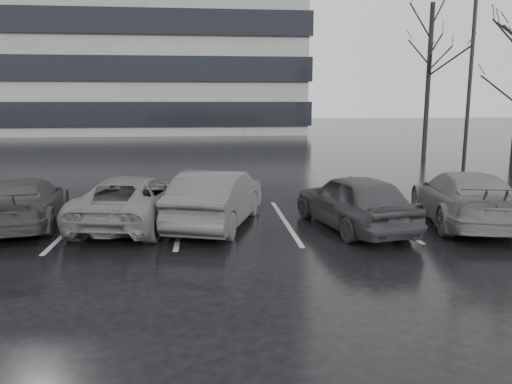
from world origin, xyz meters
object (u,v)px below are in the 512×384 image
object	(u,v)px
car_east	(464,197)
lamp_post	(469,88)
car_main	(354,201)
tree_north	(428,82)
car_west_b	(133,200)
car_west_a	(217,198)
car_west_c	(25,202)

from	to	relation	value
car_east	lamp_post	world-z (taller)	lamp_post
car_main	tree_north	bearing A→B (deg)	-132.07
car_west_b	tree_north	distance (m)	20.75
car_east	lamp_post	xyz separation A→B (m)	(3.15, 5.94, 2.98)
car_east	tree_north	bearing A→B (deg)	-98.92
car_west_b	car_east	world-z (taller)	car_east
lamp_post	tree_north	size ratio (longest dim) A/B	0.95
car_main	car_west_b	bearing A→B (deg)	-21.77
car_west_a	car_west_c	world-z (taller)	car_west_a
car_west_a	car_west_c	xyz separation A→B (m)	(-4.97, 0.46, -0.10)
lamp_post	tree_north	xyz separation A→B (m)	(2.58, 9.26, 0.57)
car_main	car_west_c	bearing A→B (deg)	-19.92
car_west_a	car_west_c	distance (m)	4.99
car_west_c	tree_north	xyz separation A→B (m)	(17.21, 14.29, 3.62)
car_west_b	car_east	distance (m)	8.73
car_east	lamp_post	distance (m)	7.35
car_west_b	car_west_c	world-z (taller)	car_west_b
car_main	lamp_post	bearing A→B (deg)	-147.64
car_main	tree_north	xyz separation A→B (m)	(8.78, 15.41, 3.54)
car_main	car_west_b	xyz separation A→B (m)	(-5.65, 0.93, -0.06)
car_west_c	lamp_post	bearing A→B (deg)	-168.63
car_west_b	car_east	xyz separation A→B (m)	(8.70, -0.73, 0.05)
car_west_a	car_west_b	xyz separation A→B (m)	(-2.19, 0.27, -0.08)
car_west_b	car_west_c	distance (m)	2.79
car_main	car_east	bearing A→B (deg)	171.54
car_west_c	car_east	distance (m)	11.52
car_west_b	tree_north	xyz separation A→B (m)	(14.43, 14.47, 3.60)
car_east	car_west_b	bearing A→B (deg)	6.97
car_west_a	car_west_b	bearing A→B (deg)	9.61
car_main	car_east	world-z (taller)	car_main
car_east	car_west_c	bearing A→B (deg)	7.22
car_east	tree_north	size ratio (longest dim) A/B	0.57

